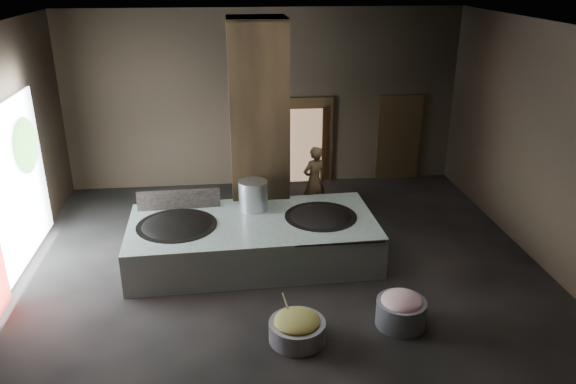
{
  "coord_description": "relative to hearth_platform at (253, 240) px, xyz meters",
  "views": [
    {
      "loc": [
        -0.96,
        -9.59,
        5.47
      ],
      "look_at": [
        0.19,
        0.68,
        1.25
      ],
      "focal_mm": 35.0,
      "sensor_mm": 36.0,
      "label": 1
    }
  ],
  "objects": [
    {
      "name": "splash_guard",
      "position": [
        -1.45,
        0.75,
        0.61
      ],
      "size": [
        1.66,
        0.11,
        0.42
      ],
      "primitive_type": "cube",
      "rotation": [
        0.0,
        0.0,
        0.03
      ],
      "color": "black",
      "rests_on": "hearth_platform"
    },
    {
      "name": "wok_right",
      "position": [
        1.35,
        0.05,
        0.33
      ],
      "size": [
        1.4,
        1.4,
        0.39
      ],
      "primitive_type": "ellipsoid",
      "color": "black",
      "rests_on": "hearth_platform"
    },
    {
      "name": "doorway_near_glow",
      "position": [
        1.62,
        3.99,
        0.63
      ],
      "size": [
        0.83,
        0.04,
        1.96
      ],
      "primitive_type": "cube",
      "color": "#8C6647",
      "rests_on": "ground"
    },
    {
      "name": "left_opening",
      "position": [
        -4.41,
        -0.1,
        1.18
      ],
      "size": [
        0.04,
        4.2,
        3.1
      ],
      "primitive_type": "cube",
      "color": "white",
      "rests_on": "ground"
    },
    {
      "name": "meat_basin",
      "position": [
        2.26,
        -2.47,
        -0.19
      ],
      "size": [
        0.97,
        0.97,
        0.44
      ],
      "primitive_type": "cylinder",
      "rotation": [
        0.0,
        0.0,
        -0.24
      ],
      "color": "gray",
      "rests_on": "ground"
    },
    {
      "name": "meat_fill",
      "position": [
        2.26,
        -2.47,
        0.03
      ],
      "size": [
        0.67,
        0.67,
        0.26
      ],
      "primitive_type": "ellipsoid",
      "color": "#CF7C85",
      "rests_on": "meat_basin"
    },
    {
      "name": "doorway_far_glow",
      "position": [
        4.37,
        4.24,
        0.63
      ],
      "size": [
        0.86,
        0.04,
        2.04
      ],
      "primitive_type": "cube",
      "color": "#8C6647",
      "rests_on": "ground"
    },
    {
      "name": "wok_left_rim",
      "position": [
        -1.45,
        -0.05,
        0.4
      ],
      "size": [
        1.54,
        1.54,
        0.05
      ],
      "primitive_type": "cylinder",
      "color": "black",
      "rests_on": "hearth_platform"
    },
    {
      "name": "platform_cap",
      "position": [
        0.0,
        0.0,
        0.4
      ],
      "size": [
        4.67,
        2.24,
        0.03
      ],
      "primitive_type": "cube",
      "color": "black",
      "rests_on": "hearth_platform"
    },
    {
      "name": "veg_fill",
      "position": [
        0.54,
        -2.69,
        -0.07
      ],
      "size": [
        0.73,
        0.73,
        0.22
      ],
      "primitive_type": "ellipsoid",
      "color": "olive",
      "rests_on": "veg_basin"
    },
    {
      "name": "floor",
      "position": [
        0.54,
        -0.3,
        -0.47
      ],
      "size": [
        10.0,
        9.0,
        0.1
      ],
      "primitive_type": "cube",
      "color": "black",
      "rests_on": "ground"
    },
    {
      "name": "wok_left",
      "position": [
        -1.45,
        -0.05,
        0.33
      ],
      "size": [
        1.51,
        1.51,
        0.42
      ],
      "primitive_type": "ellipsoid",
      "color": "black",
      "rests_on": "hearth_platform"
    },
    {
      "name": "ladle",
      "position": [
        0.39,
        -2.54,
        0.13
      ],
      "size": [
        0.18,
        0.32,
        0.63
      ],
      "primitive_type": "cylinder",
      "rotation": [
        0.49,
        0.0,
        -0.48
      ],
      "color": "silver",
      "rests_on": "veg_basin"
    },
    {
      "name": "right_wall",
      "position": [
        5.59,
        -0.3,
        1.83
      ],
      "size": [
        0.1,
        9.0,
        4.5
      ],
      "primitive_type": "cube",
      "color": "black",
      "rests_on": "ground"
    },
    {
      "name": "doorway_near",
      "position": [
        1.74,
        4.15,
        0.68
      ],
      "size": [
        1.18,
        0.08,
        2.38
      ],
      "primitive_type": "cube",
      "color": "black",
      "rests_on": "ground"
    },
    {
      "name": "pillar",
      "position": [
        0.24,
        1.6,
        1.83
      ],
      "size": [
        1.2,
        1.2,
        4.5
      ],
      "primitive_type": "cube",
      "color": "black",
      "rests_on": "ground"
    },
    {
      "name": "hearth_platform",
      "position": [
        0.0,
        0.0,
        0.0
      ],
      "size": [
        4.84,
        2.43,
        0.83
      ],
      "primitive_type": "cube",
      "rotation": [
        0.0,
        0.0,
        0.03
      ],
      "color": "#ADC0B1",
      "rests_on": "ground"
    },
    {
      "name": "ceiling",
      "position": [
        0.54,
        -0.3,
        4.13
      ],
      "size": [
        10.0,
        9.0,
        0.1
      ],
      "primitive_type": "cube",
      "color": "black",
      "rests_on": "back_wall"
    },
    {
      "name": "back_wall",
      "position": [
        0.54,
        4.25,
        1.83
      ],
      "size": [
        10.0,
        0.1,
        4.5
      ],
      "primitive_type": "cube",
      "color": "black",
      "rests_on": "ground"
    },
    {
      "name": "doorway_far",
      "position": [
        4.14,
        4.15,
        0.68
      ],
      "size": [
        1.18,
        0.08,
        2.38
      ],
      "primitive_type": "cube",
      "color": "black",
      "rests_on": "ground"
    },
    {
      "name": "veg_basin",
      "position": [
        0.54,
        -2.69,
        -0.25
      ],
      "size": [
        0.92,
        0.92,
        0.33
      ],
      "primitive_type": "cylinder",
      "rotation": [
        0.0,
        0.0,
        -0.04
      ],
      "color": "gray",
      "rests_on": "ground"
    },
    {
      "name": "front_wall",
      "position": [
        0.54,
        -4.85,
        1.83
      ],
      "size": [
        10.0,
        0.1,
        4.5
      ],
      "primitive_type": "cube",
      "color": "black",
      "rests_on": "ground"
    },
    {
      "name": "stock_pot",
      "position": [
        0.05,
        0.55,
        0.71
      ],
      "size": [
        0.58,
        0.58,
        0.62
      ],
      "primitive_type": "cylinder",
      "color": "silver",
      "rests_on": "hearth_platform"
    },
    {
      "name": "wok_right_rim",
      "position": [
        1.35,
        0.05,
        0.4
      ],
      "size": [
        1.43,
        1.43,
        0.05
      ],
      "primitive_type": "cylinder",
      "color": "black",
      "rests_on": "hearth_platform"
    },
    {
      "name": "tree_silhouette",
      "position": [
        -4.31,
        1.0,
        1.78
      ],
      "size": [
        0.28,
        1.1,
        1.1
      ],
      "primitive_type": "ellipsoid",
      "color": "#194714",
      "rests_on": "left_opening"
    },
    {
      "name": "cook",
      "position": [
        1.53,
        2.05,
        0.4
      ],
      "size": [
        0.71,
        0.6,
        1.64
      ],
      "primitive_type": "imported",
      "rotation": [
        0.0,
        0.0,
        3.59
      ],
      "color": "#96774C",
      "rests_on": "ground"
    }
  ]
}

